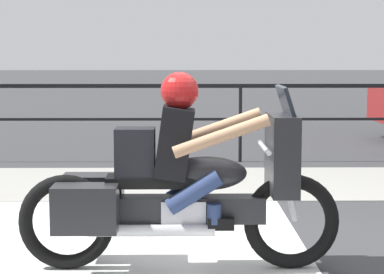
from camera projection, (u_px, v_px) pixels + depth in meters
The scene contains 5 objects.
ground_plane at pixel (287, 255), 6.21m from camera, with size 120.00×120.00×0.00m, color #38383A.
sidewalk_band at pixel (251, 183), 9.59m from camera, with size 44.00×2.40×0.01m, color #99968E.
crosswalk_band at pixel (101, 262), 5.99m from camera, with size 3.42×6.00×0.01m, color silver.
fence_railing at pixel (240, 101), 11.30m from camera, with size 36.00×0.05×1.19m.
motorcycle at pixel (180, 183), 5.74m from camera, with size 2.48×0.76×1.53m.
Camera 1 is at (-0.86, -6.05, 1.68)m, focal length 70.00 mm.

